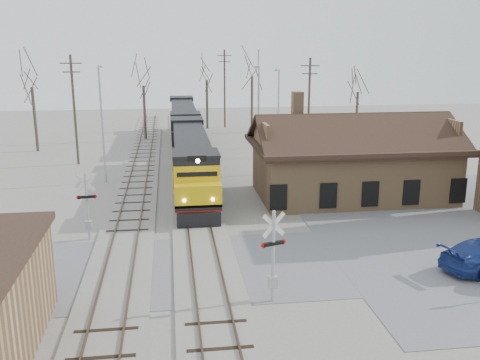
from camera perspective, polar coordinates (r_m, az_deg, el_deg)
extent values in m
plane|color=gray|center=(28.63, -3.66, -9.27)|extent=(140.00, 140.00, 0.00)
cube|color=slate|center=(28.62, -3.66, -9.24)|extent=(60.00, 9.00, 0.03)
cube|color=gray|center=(42.75, -5.07, -1.10)|extent=(3.40, 90.00, 0.12)
cube|color=#473323|center=(42.70, -6.04, -0.99)|extent=(0.08, 90.00, 0.14)
cube|color=#473323|center=(42.75, -4.11, -0.92)|extent=(0.08, 90.00, 0.14)
cube|color=gray|center=(42.81, -11.10, -1.30)|extent=(3.40, 90.00, 0.12)
cube|color=#473323|center=(42.83, -12.06, -1.18)|extent=(0.08, 90.00, 0.14)
cube|color=#473323|center=(42.74, -10.15, -1.12)|extent=(0.08, 90.00, 0.14)
cube|color=#A27A54|center=(41.62, 11.80, 0.98)|extent=(14.00, 8.00, 4.00)
cube|color=black|center=(41.19, 11.95, 3.82)|extent=(15.20, 9.20, 0.30)
cube|color=black|center=(38.90, 13.14, 4.63)|extent=(15.00, 4.71, 2.66)
cube|color=black|center=(43.17, 11.02, 5.69)|extent=(15.00, 4.71, 2.66)
cube|color=#A27A54|center=(41.08, 6.14, 7.83)|extent=(0.80, 0.80, 2.20)
cube|color=black|center=(37.48, -4.71, -2.56)|extent=(2.50, 4.01, 1.00)
cube|color=black|center=(50.07, -5.49, 1.79)|extent=(2.50, 4.01, 1.00)
cube|color=black|center=(43.55, -5.18, 0.95)|extent=(3.01, 20.03, 0.35)
cube|color=maroon|center=(43.60, -5.17, 0.67)|extent=(3.03, 20.03, 0.12)
cube|color=black|center=(44.44, -5.30, 3.27)|extent=(2.60, 14.53, 2.80)
cube|color=black|center=(35.99, -4.71, 0.60)|extent=(3.01, 2.80, 2.80)
cube|color=#DEB30B|center=(34.56, -4.53, -1.44)|extent=(3.01, 1.80, 1.40)
cube|color=black|center=(34.06, -4.39, -4.33)|extent=(2.80, 0.25, 1.00)
cylinder|color=#FFF2CC|center=(33.09, -4.52, 2.04)|extent=(0.28, 0.10, 0.28)
cube|color=black|center=(57.42, -5.79, 3.43)|extent=(2.50, 4.01, 1.00)
cube|color=black|center=(70.24, -6.15, 5.46)|extent=(2.50, 4.01, 1.00)
cube|color=black|center=(63.69, -6.01, 5.26)|extent=(3.01, 20.03, 0.35)
cube|color=maroon|center=(63.72, -6.00, 5.06)|extent=(3.03, 20.03, 0.12)
cube|color=black|center=(64.70, -6.08, 6.79)|extent=(2.60, 14.53, 2.80)
cube|color=black|center=(56.12, -5.82, 5.62)|extent=(3.01, 2.80, 2.80)
cube|color=black|center=(54.58, -5.73, 4.46)|extent=(3.01, 1.80, 1.40)
cube|color=black|center=(53.89, -5.66, 2.70)|extent=(2.80, 0.25, 1.00)
cylinder|color=#A5A8AD|center=(24.24, 3.56, -8.22)|extent=(0.15, 0.15, 4.36)
cube|color=silver|center=(23.69, 3.62, -4.81)|extent=(1.10, 0.39, 1.14)
cube|color=silver|center=(23.69, 3.62, -4.81)|extent=(1.10, 0.39, 1.14)
cube|color=black|center=(23.99, 3.58, -6.78)|extent=(0.98, 0.45, 0.16)
cylinder|color=#B20C0C|center=(23.77, 2.55, -6.97)|extent=(0.27, 0.16, 0.26)
cylinder|color=#B20C0C|center=(24.22, 4.60, -6.59)|extent=(0.27, 0.16, 0.26)
cube|color=#A5A8AD|center=(24.73, 3.52, -10.78)|extent=(0.44, 0.33, 0.54)
cylinder|color=#A5A8AD|center=(32.94, -15.97, -2.77)|extent=(0.14, 0.14, 4.12)
cube|color=silver|center=(32.55, -16.15, -0.35)|extent=(1.07, 0.17, 1.08)
cube|color=silver|center=(32.55, -16.15, -0.35)|extent=(1.07, 0.17, 1.08)
cube|color=black|center=(32.77, -16.05, -1.74)|extent=(0.94, 0.26, 0.15)
cylinder|color=#B20C0C|center=(32.75, -15.24, -1.69)|extent=(0.25, 0.11, 0.25)
cylinder|color=#B20C0C|center=(32.79, -16.86, -1.79)|extent=(0.25, 0.11, 0.25)
cube|color=#A5A8AD|center=(33.28, -15.84, -4.64)|extent=(0.41, 0.31, 0.51)
cylinder|color=#A5A8AD|center=(45.69, -14.49, 5.67)|extent=(0.18, 0.18, 9.72)
cylinder|color=#A5A8AD|center=(46.13, -14.74, 11.69)|extent=(0.12, 1.80, 0.12)
cube|color=#A5A8AD|center=(46.93, -14.61, 11.61)|extent=(0.25, 0.50, 0.12)
cylinder|color=#A5A8AD|center=(46.91, 1.98, 6.23)|extent=(0.18, 0.18, 9.54)
cylinder|color=#A5A8AD|center=(47.35, 1.84, 11.99)|extent=(0.12, 1.80, 0.12)
cube|color=#A5A8AD|center=(48.14, 1.68, 11.91)|extent=(0.25, 0.50, 0.12)
cylinder|color=#A5A8AD|center=(59.99, 4.12, 7.58)|extent=(0.18, 0.18, 8.61)
cylinder|color=#A5A8AD|center=(60.51, 4.02, 11.64)|extent=(0.12, 1.80, 0.12)
cube|color=#A5A8AD|center=(61.29, 3.86, 11.58)|extent=(0.25, 0.50, 0.12)
cylinder|color=#382D23|center=(53.46, -17.24, 7.08)|extent=(0.24, 0.24, 10.40)
cube|color=#382D23|center=(53.12, -17.60, 11.79)|extent=(2.00, 0.10, 0.10)
cube|color=#382D23|center=(53.16, -17.54, 10.93)|extent=(1.60, 0.10, 0.10)
cylinder|color=#382D23|center=(74.01, -1.65, 9.67)|extent=(0.24, 0.24, 10.52)
cube|color=#382D23|center=(73.76, -1.68, 13.12)|extent=(2.00, 0.10, 0.10)
cube|color=#382D23|center=(73.79, -1.67, 12.50)|extent=(1.60, 0.10, 0.10)
cylinder|color=#382D23|center=(56.06, 7.35, 7.71)|extent=(0.24, 0.24, 9.98)
cube|color=#382D23|center=(55.72, 7.49, 11.99)|extent=(2.00, 0.10, 0.10)
cube|color=#382D23|center=(55.76, 7.46, 11.17)|extent=(1.60, 0.10, 0.10)
cylinder|color=#382D23|center=(61.77, -21.03, 6.05)|extent=(0.32, 0.32, 6.90)
cylinder|color=#382D23|center=(65.62, -10.13, 7.06)|extent=(0.32, 0.32, 6.51)
cylinder|color=#382D23|center=(73.37, -3.53, 8.06)|extent=(0.32, 0.32, 6.59)
cylinder|color=#382D23|center=(70.22, 1.28, 8.06)|extent=(0.32, 0.32, 7.24)
cylinder|color=#382D23|center=(67.24, 12.33, 6.77)|extent=(0.32, 0.32, 5.67)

